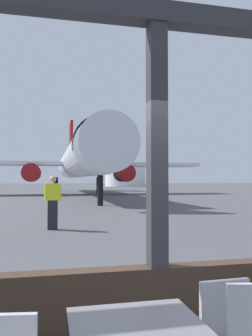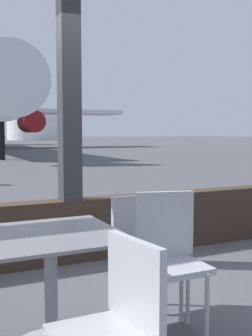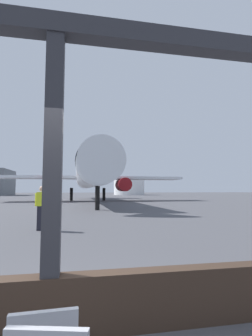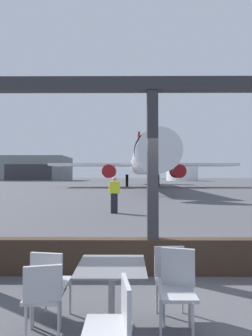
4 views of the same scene
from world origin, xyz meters
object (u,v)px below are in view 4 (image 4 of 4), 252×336
cafe_chair_aisle_right (50,280)px  airplane (144,162)px  cafe_chair_window_right (171,275)px  cafe_chair_side_extra (115,320)px  cafe_chair_window_left (44,293)px  cafe_chair_aisle_left (178,283)px  fuel_storage_tank (182,173)px  ground_crew_worker (114,194)px  dining_table (112,290)px  distant_hangar (37,169)px

cafe_chair_aisle_right → airplane: airplane is taller
cafe_chair_window_right → cafe_chair_side_extra: size_ratio=1.01×
cafe_chair_window_left → cafe_chair_aisle_left: bearing=6.0°
fuel_storage_tank → cafe_chair_window_left: bearing=-102.9°
cafe_chair_aisle_left → airplane: size_ratio=0.03×
cafe_chair_aisle_left → ground_crew_worker: size_ratio=0.54×
dining_table → fuel_storage_tank: fuel_storage_tank is taller
airplane → fuel_storage_tank: size_ratio=3.80×
cafe_chair_window_right → cafe_chair_side_extra: bearing=-123.1°
cafe_chair_side_extra → fuel_storage_tank: fuel_storage_tank is taller
cafe_chair_aisle_right → cafe_chair_aisle_left: bearing=-6.0°
cafe_chair_side_extra → airplane: airplane is taller
cafe_chair_window_right → cafe_chair_aisle_left: bearing=-85.9°
distant_hangar → cafe_chair_aisle_right: bearing=-70.6°
airplane → fuel_storage_tank: bearing=71.6°
ground_crew_worker → cafe_chair_window_right: bearing=-82.5°
dining_table → airplane: (2.52, 33.73, 3.18)m
cafe_chair_side_extra → airplane: 34.75m
cafe_chair_window_left → fuel_storage_tank: bearing=77.1°
cafe_chair_aisle_left → airplane: (1.74, 33.82, 3.06)m
airplane → fuel_storage_tank: (14.76, 44.45, -1.13)m
cafe_chair_aisle_right → cafe_chair_window_left: bearing=-85.1°
dining_table → cafe_chair_aisle_left: cafe_chair_aisle_left is taller
dining_table → cafe_chair_side_extra: bearing=-84.4°
cafe_chair_aisle_right → airplane: 33.95m
cafe_chair_side_extra → distant_hangar: distant_hangar is taller
cafe_chair_aisle_right → ground_crew_worker: bearing=87.9°
cafe_chair_window_right → cafe_chair_aisle_right: 1.53m
cafe_chair_window_left → cafe_chair_side_extra: size_ratio=0.98×
dining_table → cafe_chair_aisle_left: (0.78, -0.08, 0.12)m
airplane → ground_crew_worker: 24.77m
airplane → cafe_chair_side_extra: bearing=-94.0°
cafe_chair_window_right → cafe_chair_side_extra: 1.24m
cafe_chair_window_left → cafe_chair_aisle_right: bearing=94.9°
cafe_chair_side_extra → fuel_storage_tank: (17.20, 78.98, 1.97)m
airplane → ground_crew_worker: (-2.96, -24.44, -2.72)m
cafe_chair_side_extra → ground_crew_worker: (-0.52, 10.09, 0.37)m
cafe_chair_side_extra → ground_crew_worker: ground_crew_worker is taller
cafe_chair_window_right → cafe_chair_aisle_right: size_ratio=0.98×
fuel_storage_tank → cafe_chair_aisle_left: bearing=-101.9°
fuel_storage_tank → cafe_chair_side_extra: bearing=-102.3°
distant_hangar → fuel_storage_tank: (46.23, -2.15, -1.32)m
cafe_chair_side_extra → ground_crew_worker: bearing=92.9°
distant_hangar → ground_crew_worker: bearing=-68.1°
cafe_chair_aisle_left → airplane: bearing=87.1°
cafe_chair_aisle_left → cafe_chair_side_extra: 1.00m
dining_table → distant_hangar: bearing=109.8°
cafe_chair_window_left → cafe_chair_aisle_left: size_ratio=0.90×
ground_crew_worker → distant_hangar: distant_hangar is taller
ground_crew_worker → fuel_storage_tank: bearing=75.6°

